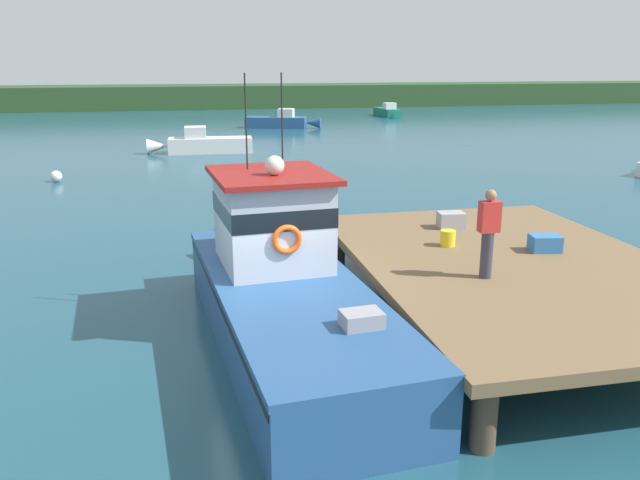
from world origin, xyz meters
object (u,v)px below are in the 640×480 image
at_px(moored_boat_far_right, 203,144).
at_px(mooring_buoy_inshore, 56,176).
at_px(main_fishing_boat, 281,284).
at_px(crate_single_by_cleat, 545,243).
at_px(moored_boat_near_channel, 281,121).
at_px(deckhand_by_the_boat, 488,232).
at_px(crate_stack_near_edge, 451,220).
at_px(mooring_buoy_channel_marker, 237,177).
at_px(bait_bucket, 448,238).
at_px(moored_boat_off_the_point, 388,112).

xyz_separation_m(moored_boat_far_right, mooring_buoy_inshore, (-6.48, -7.75, -0.26)).
xyz_separation_m(main_fishing_boat, crate_single_by_cleat, (5.58, 0.33, 0.36)).
bearing_deg(moored_boat_near_channel, deckhand_by_the_boat, -93.18).
bearing_deg(moored_boat_near_channel, crate_stack_near_edge, -92.16).
height_order(moored_boat_near_channel, mooring_buoy_channel_marker, moored_boat_near_channel).
xyz_separation_m(deckhand_by_the_boat, mooring_buoy_inshore, (-10.66, 18.60, -1.81)).
bearing_deg(moored_boat_near_channel, moored_boat_far_right, -116.71).
bearing_deg(mooring_buoy_channel_marker, moored_boat_near_channel, 76.50).
distance_m(crate_single_by_cleat, deckhand_by_the_boat, 2.44).
relative_size(main_fishing_boat, mooring_buoy_channel_marker, 26.04).
bearing_deg(bait_bucket, moored_boat_off_the_point, 73.63).
distance_m(bait_bucket, moored_boat_off_the_point, 47.01).
height_order(crate_stack_near_edge, deckhand_by_the_boat, deckhand_by_the_boat).
xyz_separation_m(main_fishing_boat, deckhand_by_the_boat, (3.62, -0.96, 1.05)).
distance_m(crate_stack_near_edge, moored_boat_near_channel, 35.48).
height_order(main_fishing_boat, mooring_buoy_channel_marker, main_fishing_boat).
xyz_separation_m(main_fishing_boat, bait_bucket, (3.77, 1.12, 0.36)).
height_order(main_fishing_boat, crate_stack_near_edge, main_fishing_boat).
relative_size(bait_bucket, moored_boat_far_right, 0.06).
relative_size(deckhand_by_the_boat, mooring_buoy_inshore, 3.34).
xyz_separation_m(moored_boat_off_the_point, mooring_buoy_channel_marker, (-16.48, -30.09, -0.25)).
bearing_deg(crate_stack_near_edge, moored_boat_off_the_point, 73.95).
bearing_deg(main_fishing_boat, mooring_buoy_inshore, 111.74).
relative_size(crate_stack_near_edge, mooring_buoy_channel_marker, 1.57).
distance_m(moored_boat_far_right, moored_boat_off_the_point, 27.25).
distance_m(moored_boat_far_right, mooring_buoy_channel_marker, 9.33).
height_order(moored_boat_far_right, mooring_buoy_inshore, moored_boat_far_right).
relative_size(main_fishing_boat, moored_boat_far_right, 1.71).
distance_m(bait_bucket, deckhand_by_the_boat, 2.19).
bearing_deg(deckhand_by_the_boat, mooring_buoy_inshore, 119.82).
bearing_deg(moored_boat_off_the_point, mooring_buoy_inshore, -130.08).
distance_m(moored_boat_near_channel, mooring_buoy_inshore, 24.05).
height_order(crate_single_by_cleat, moored_boat_off_the_point, crate_single_by_cleat).
relative_size(main_fishing_boat, deckhand_by_the_boat, 6.09).
bearing_deg(main_fishing_boat, mooring_buoy_channel_marker, 88.08).
relative_size(deckhand_by_the_boat, moored_boat_near_channel, 0.28).
bearing_deg(crate_single_by_cleat, main_fishing_boat, -176.64).
bearing_deg(crate_single_by_cleat, moored_boat_far_right, 103.76).
bearing_deg(deckhand_by_the_boat, mooring_buoy_channel_marker, 100.22).
xyz_separation_m(moored_boat_far_right, mooring_buoy_channel_marker, (1.10, -9.26, -0.31)).
xyz_separation_m(crate_stack_near_edge, mooring_buoy_channel_marker, (-3.91, 13.58, -1.20)).
xyz_separation_m(deckhand_by_the_boat, mooring_buoy_channel_marker, (-3.08, 17.09, -1.87)).
relative_size(bait_bucket, deckhand_by_the_boat, 0.21).
height_order(moored_boat_far_right, moored_boat_off_the_point, moored_boat_far_right).
xyz_separation_m(crate_single_by_cleat, mooring_buoy_inshore, (-12.62, 17.31, -1.12)).
bearing_deg(crate_stack_near_edge, mooring_buoy_inshore, 127.27).
distance_m(deckhand_by_the_boat, mooring_buoy_inshore, 21.51).
bearing_deg(main_fishing_boat, deckhand_by_the_boat, -14.81).
bearing_deg(main_fishing_boat, crate_single_by_cleat, 3.36).
height_order(bait_bucket, moored_boat_off_the_point, bait_bucket).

